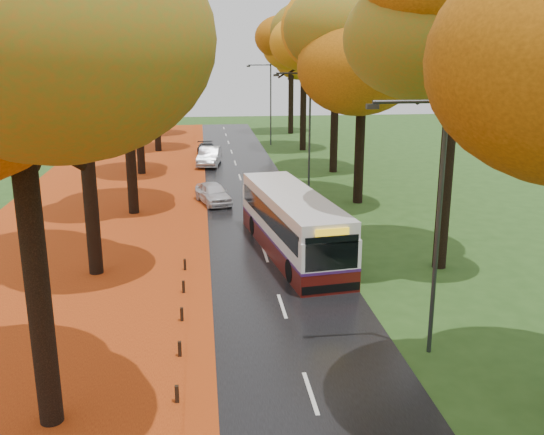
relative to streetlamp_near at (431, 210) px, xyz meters
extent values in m
cube|color=black|center=(-3.95, 17.00, -4.69)|extent=(6.50, 90.00, 0.04)
cube|color=silver|center=(-3.95, 17.00, -4.67)|extent=(0.12, 90.00, 0.01)
cube|color=maroon|center=(-12.95, 17.00, -4.70)|extent=(12.00, 90.00, 0.02)
cube|color=#C75014|center=(-7.00, 17.00, -4.67)|extent=(0.90, 90.00, 0.01)
cylinder|color=black|center=(-10.85, -2.50, -0.43)|extent=(0.60, 0.60, 8.58)
ellipsoid|color=orange|center=(-10.85, -2.50, 4.93)|extent=(9.20, 9.20, 7.18)
cylinder|color=black|center=(-11.45, 8.50, -0.14)|extent=(0.60, 0.60, 9.15)
ellipsoid|color=orange|center=(-11.45, 8.50, 5.58)|extent=(8.00, 8.00, 6.24)
cylinder|color=black|center=(-10.85, 18.50, -0.71)|extent=(0.60, 0.60, 8.00)
ellipsoid|color=orange|center=(-10.85, 18.50, 4.29)|extent=(9.20, 9.20, 7.18)
cylinder|color=black|center=(-11.45, 30.50, -0.43)|extent=(0.60, 0.60, 8.58)
ellipsoid|color=orange|center=(-11.45, 30.50, 4.93)|extent=(8.00, 8.00, 6.24)
cylinder|color=black|center=(-10.85, 41.50, -0.14)|extent=(0.60, 0.60, 9.15)
ellipsoid|color=orange|center=(-10.85, 41.50, 5.58)|extent=(9.20, 9.20, 7.18)
cylinder|color=black|center=(-11.45, 51.50, -0.71)|extent=(0.60, 0.60, 8.00)
ellipsoid|color=orange|center=(-11.45, 51.50, 4.29)|extent=(8.00, 8.00, 6.24)
cylinder|color=black|center=(3.55, 7.50, -0.11)|extent=(0.60, 0.60, 9.22)
ellipsoid|color=#C1680E|center=(3.55, 7.50, 5.65)|extent=(8.20, 8.20, 6.40)
cylinder|color=black|center=(2.95, 19.50, -0.62)|extent=(0.60, 0.60, 8.19)
ellipsoid|color=#C1680E|center=(2.95, 19.50, 4.50)|extent=(9.20, 9.20, 7.18)
cylinder|color=black|center=(3.55, 29.50, -0.36)|extent=(0.60, 0.60, 8.70)
ellipsoid|color=#C1680E|center=(3.55, 29.50, 5.08)|extent=(8.20, 8.20, 6.40)
cylinder|color=black|center=(2.95, 40.50, -0.11)|extent=(0.60, 0.60, 9.22)
ellipsoid|color=#C1680E|center=(2.95, 40.50, 5.65)|extent=(9.20, 9.20, 7.18)
cylinder|color=black|center=(3.55, 52.50, -0.62)|extent=(0.60, 0.60, 8.19)
ellipsoid|color=#C1680E|center=(3.55, 52.50, 4.50)|extent=(8.20, 8.20, 6.40)
cube|color=black|center=(-7.65, -2.00, -4.45)|extent=(0.11, 0.11, 0.52)
cube|color=black|center=(-7.65, 0.60, -4.45)|extent=(0.11, 0.11, 0.52)
cube|color=black|center=(-7.65, 3.20, -4.45)|extent=(0.11, 0.11, 0.52)
cube|color=black|center=(-7.65, 5.80, -4.45)|extent=(0.11, 0.11, 0.52)
cube|color=black|center=(-7.65, 8.40, -4.45)|extent=(0.11, 0.11, 0.52)
cylinder|color=#333538|center=(0.25, 0.00, -0.71)|extent=(0.14, 0.14, 8.00)
cylinder|color=#333538|center=(-0.85, 0.00, 3.19)|extent=(2.20, 0.11, 0.11)
cube|color=#333538|center=(-1.95, 0.00, 3.07)|extent=(0.35, 0.18, 0.14)
cylinder|color=#333538|center=(0.25, 22.00, -0.71)|extent=(0.14, 0.14, 8.00)
cylinder|color=#333538|center=(-0.85, 22.00, 3.19)|extent=(2.20, 0.11, 0.11)
cube|color=#333538|center=(-1.95, 22.00, 3.07)|extent=(0.35, 0.18, 0.14)
cylinder|color=#333538|center=(0.25, 44.00, -0.71)|extent=(0.14, 0.14, 8.00)
cylinder|color=#333538|center=(-0.85, 44.00, 3.19)|extent=(2.20, 0.11, 0.11)
cube|color=#333538|center=(-1.95, 44.00, 3.07)|extent=(0.35, 0.18, 0.14)
cube|color=#480E0B|center=(-2.64, 10.18, -4.23)|extent=(3.90, 11.05, 0.89)
cube|color=white|center=(-2.64, 10.18, -3.15)|extent=(3.90, 11.05, 1.28)
cube|color=white|center=(-2.64, 10.18, -2.17)|extent=(3.83, 10.83, 0.69)
cube|color=#3B1958|center=(-2.64, 10.18, -3.74)|extent=(3.93, 11.08, 0.12)
cube|color=black|center=(-2.64, 10.18, -2.76)|extent=(3.82, 10.20, 0.84)
cube|color=black|center=(-1.91, 4.85, -2.95)|extent=(2.15, 0.35, 1.38)
cube|color=yellow|center=(-1.91, 4.85, -2.10)|extent=(1.35, 0.24, 0.28)
cube|color=black|center=(-1.91, 4.87, -4.40)|extent=(2.40, 0.45, 0.34)
cylinder|color=black|center=(-3.24, 6.38, -4.18)|extent=(0.41, 1.01, 0.98)
cylinder|color=black|center=(-1.04, 6.68, -4.18)|extent=(0.41, 1.01, 0.98)
cylinder|color=black|center=(-4.18, 13.24, -4.18)|extent=(0.41, 1.01, 0.98)
cylinder|color=black|center=(-1.98, 13.54, -4.18)|extent=(0.41, 1.01, 0.98)
imported|color=silver|center=(-6.13, 20.15, -4.02)|extent=(2.55, 4.14, 1.32)
imported|color=#97999F|center=(-6.11, 33.21, -3.91)|extent=(2.30, 4.81, 1.52)
imported|color=black|center=(-6.21, 37.72, -4.10)|extent=(2.07, 4.14, 1.15)
camera|label=1|loc=(-6.78, -16.81, 4.60)|focal=40.00mm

